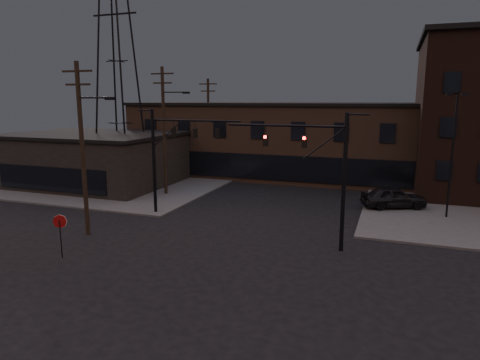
# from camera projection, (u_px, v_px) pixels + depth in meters

# --- Properties ---
(ground) EXTENTS (140.00, 140.00, 0.00)m
(ground) POSITION_uv_depth(u_px,v_px,m) (208.00, 263.00, 23.04)
(ground) COLOR black
(ground) RESTS_ON ground
(sidewalk_nw) EXTENTS (30.00, 30.00, 0.15)m
(sidewalk_nw) POSITION_uv_depth(u_px,v_px,m) (115.00, 173.00, 50.71)
(sidewalk_nw) COLOR #474744
(sidewalk_nw) RESTS_ON ground
(building_row) EXTENTS (40.00, 12.00, 8.00)m
(building_row) POSITION_uv_depth(u_px,v_px,m) (309.00, 141.00, 48.14)
(building_row) COLOR brown
(building_row) RESTS_ON ground
(building_left) EXTENTS (16.00, 12.00, 5.00)m
(building_left) POSITION_uv_depth(u_px,v_px,m) (94.00, 160.00, 44.04)
(building_left) COLOR black
(building_left) RESTS_ON ground
(traffic_signal_near) EXTENTS (7.12, 0.24, 8.00)m
(traffic_signal_near) POSITION_uv_depth(u_px,v_px,m) (324.00, 166.00, 24.47)
(traffic_signal_near) COLOR black
(traffic_signal_near) RESTS_ON ground
(traffic_signal_far) EXTENTS (7.12, 0.24, 8.00)m
(traffic_signal_far) POSITION_uv_depth(u_px,v_px,m) (168.00, 150.00, 31.74)
(traffic_signal_far) COLOR black
(traffic_signal_far) RESTS_ON ground
(stop_sign) EXTENTS (0.72, 0.33, 2.48)m
(stop_sign) POSITION_uv_depth(u_px,v_px,m) (60.00, 226.00, 23.54)
(stop_sign) COLOR black
(stop_sign) RESTS_ON ground
(utility_pole_near) EXTENTS (3.70, 0.28, 11.00)m
(utility_pole_near) POSITION_uv_depth(u_px,v_px,m) (83.00, 145.00, 26.94)
(utility_pole_near) COLOR black
(utility_pole_near) RESTS_ON ground
(utility_pole_mid) EXTENTS (3.70, 0.28, 11.50)m
(utility_pole_mid) POSITION_uv_depth(u_px,v_px,m) (165.00, 128.00, 38.31)
(utility_pole_mid) COLOR black
(utility_pole_mid) RESTS_ON ground
(utility_pole_far) EXTENTS (2.20, 0.28, 11.00)m
(utility_pole_far) POSITION_uv_depth(u_px,v_px,m) (208.00, 124.00, 49.81)
(utility_pole_far) COLOR black
(utility_pole_far) RESTS_ON ground
(transmission_tower) EXTENTS (7.00, 7.00, 25.00)m
(transmission_tower) POSITION_uv_depth(u_px,v_px,m) (117.00, 61.00, 43.35)
(transmission_tower) COLOR black
(transmission_tower) RESTS_ON ground
(lot_light_a) EXTENTS (1.50, 0.28, 9.14)m
(lot_light_a) POSITION_uv_depth(u_px,v_px,m) (453.00, 145.00, 30.58)
(lot_light_a) COLOR black
(lot_light_a) RESTS_ON ground
(parked_car_lot_a) EXTENTS (5.42, 3.84, 1.71)m
(parked_car_lot_a) POSITION_uv_depth(u_px,v_px,m) (394.00, 197.00, 34.11)
(parked_car_lot_a) COLOR black
(parked_car_lot_a) RESTS_ON sidewalk_ne
(car_crossing) EXTENTS (2.97, 5.25, 1.64)m
(car_crossing) POSITION_uv_depth(u_px,v_px,m) (308.00, 172.00, 46.73)
(car_crossing) COLOR black
(car_crossing) RESTS_ON ground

